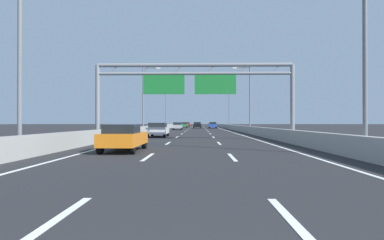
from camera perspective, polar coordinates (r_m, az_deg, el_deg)
ground_plane at (r=101.33m, az=1.05°, el=-1.20°), size 260.00×260.00×0.00m
lane_dash_left_0 at (r=5.50m, az=-23.27°, el=-16.14°), size 0.16×3.00×0.01m
lane_dash_left_1 at (r=14.07m, az=-7.76°, el=-6.47°), size 0.16×3.00×0.01m
lane_dash_left_2 at (r=22.97m, az=-4.23°, el=-4.09°), size 0.16×3.00×0.01m
lane_dash_left_3 at (r=31.93m, az=-2.68°, el=-3.04°), size 0.16×3.00×0.01m
lane_dash_left_4 at (r=40.90m, az=-1.81°, el=-2.45°), size 0.16×3.00×0.01m
lane_dash_left_5 at (r=49.89m, az=-1.25°, el=-2.07°), size 0.16×3.00×0.01m
lane_dash_left_6 at (r=58.88m, az=-0.87°, el=-1.81°), size 0.16×3.00×0.01m
lane_dash_left_7 at (r=67.87m, az=-0.58°, el=-1.62°), size 0.16×3.00×0.01m
lane_dash_left_8 at (r=76.86m, az=-0.37°, el=-1.47°), size 0.16×3.00×0.01m
lane_dash_left_9 at (r=85.86m, az=-0.20°, el=-1.35°), size 0.16×3.00×0.01m
lane_dash_left_10 at (r=94.85m, az=-0.06°, el=-1.26°), size 0.16×3.00×0.01m
lane_dash_left_11 at (r=103.85m, az=0.06°, el=-1.18°), size 0.16×3.00×0.01m
lane_dash_left_12 at (r=112.85m, az=0.15°, el=-1.11°), size 0.16×3.00×0.01m
lane_dash_left_13 at (r=121.85m, az=0.24°, el=-1.06°), size 0.16×3.00×0.01m
lane_dash_left_14 at (r=130.84m, az=0.31°, el=-1.01°), size 0.16×3.00×0.01m
lane_dash_left_15 at (r=139.84m, az=0.37°, el=-0.97°), size 0.16×3.00×0.01m
lane_dash_left_16 at (r=148.84m, az=0.42°, el=-0.93°), size 0.16×3.00×0.01m
lane_dash_left_17 at (r=157.84m, az=0.47°, el=-0.90°), size 0.16×3.00×0.01m
lane_dash_right_0 at (r=5.24m, az=17.56°, el=-16.97°), size 0.16×3.00×0.01m
lane_dash_right_1 at (r=13.97m, az=7.08°, el=-6.51°), size 0.16×3.00×0.01m
lane_dash_right_2 at (r=22.91m, az=4.79°, el=-4.10°), size 0.16×3.00×0.01m
lane_dash_right_3 at (r=31.88m, az=3.80°, el=-3.05°), size 0.16×3.00×0.01m
lane_dash_right_4 at (r=40.87m, az=3.24°, el=-2.45°), size 0.16×3.00×0.01m
lane_dash_right_5 at (r=49.86m, az=2.89°, el=-2.07°), size 0.16×3.00×0.01m
lane_dash_right_6 at (r=58.85m, az=2.64°, el=-1.81°), size 0.16×3.00×0.01m
lane_dash_right_7 at (r=67.85m, az=2.46°, el=-1.62°), size 0.16×3.00×0.01m
lane_dash_right_8 at (r=76.84m, az=2.32°, el=-1.47°), size 0.16×3.00×0.01m
lane_dash_right_9 at (r=85.84m, az=2.21°, el=-1.35°), size 0.16×3.00×0.01m
lane_dash_right_10 at (r=94.84m, az=2.12°, el=-1.26°), size 0.16×3.00×0.01m
lane_dash_right_11 at (r=103.84m, az=2.04°, el=-1.18°), size 0.16×3.00×0.01m
lane_dash_right_12 at (r=112.84m, az=1.98°, el=-1.11°), size 0.16×3.00×0.01m
lane_dash_right_13 at (r=121.83m, az=1.93°, el=-1.06°), size 0.16×3.00×0.01m
lane_dash_right_14 at (r=130.83m, az=1.88°, el=-1.01°), size 0.16×3.00×0.01m
lane_dash_right_15 at (r=139.83m, az=1.85°, el=-0.97°), size 0.16×3.00×0.01m
lane_dash_right_16 at (r=148.83m, az=1.81°, el=-0.93°), size 0.16×3.00×0.01m
lane_dash_right_17 at (r=157.83m, az=1.78°, el=-0.90°), size 0.16×3.00×0.01m
edge_line_left at (r=89.51m, az=-2.35°, el=-1.31°), size 0.16×176.00×0.01m
edge_line_right at (r=89.46m, az=4.38°, el=-1.31°), size 0.16×176.00×0.01m
barrier_left at (r=111.56m, az=-2.48°, el=-0.88°), size 0.45×220.00×0.95m
barrier_right at (r=111.51m, az=4.61°, el=-0.88°), size 0.45×220.00×0.95m
sign_gantry at (r=26.76m, az=0.22°, el=6.76°), size 16.40×0.36×6.36m
streetlamp_left_near at (r=16.84m, az=-27.37°, el=13.05°), size 2.58×0.28×9.50m
streetlamp_right_near at (r=16.48m, az=27.43°, el=13.35°), size 2.58×0.28×9.50m
streetlamp_left_mid at (r=47.31m, az=-8.32°, el=4.37°), size 2.58×0.28×9.50m
streetlamp_right_mid at (r=47.18m, az=9.91°, el=4.39°), size 2.58×0.28×9.50m
streetlamp_left_far at (r=79.09m, az=-4.44°, el=2.47°), size 2.58×0.28×9.50m
streetlamp_right_far at (r=79.02m, az=6.41°, el=2.47°), size 2.58×0.28×9.50m
blue_car at (r=76.67m, az=3.67°, el=-0.90°), size 1.77×4.62×1.49m
green_car at (r=86.78m, az=-1.43°, el=-0.86°), size 1.85×4.55×1.44m
orange_car at (r=16.95m, az=-11.92°, el=-3.02°), size 1.75×4.29×1.38m
white_car at (r=32.95m, az=-6.00°, el=-1.68°), size 1.87×4.31×1.43m
red_car at (r=115.01m, az=-0.84°, el=-0.73°), size 1.82×4.39×1.44m
silver_car at (r=63.28m, az=-2.58°, el=-1.05°), size 1.80×4.54×1.43m
black_car at (r=77.79m, az=0.95°, el=-0.89°), size 1.87×4.49×1.49m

